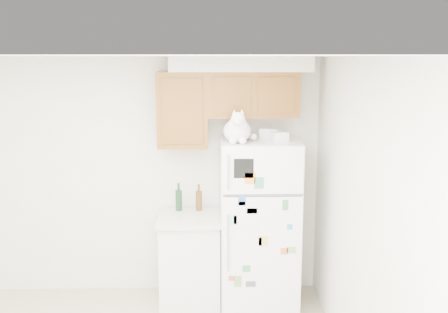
{
  "coord_description": "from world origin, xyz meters",
  "views": [
    {
      "loc": [
        0.77,
        -3.4,
        2.49
      ],
      "look_at": [
        0.9,
        1.55,
        1.55
      ],
      "focal_mm": 42.0,
      "sensor_mm": 36.0,
      "label": 1
    }
  ],
  "objects_px": {
    "base_counter": "(191,258)",
    "storage_box_back": "(270,134)",
    "cat": "(238,130)",
    "storage_box_front": "(279,137)",
    "refrigerator": "(259,224)",
    "bottle_green": "(179,197)",
    "bottle_amber": "(199,197)"
  },
  "relations": [
    {
      "from": "cat",
      "to": "storage_box_front",
      "type": "height_order",
      "value": "cat"
    },
    {
      "from": "refrigerator",
      "to": "storage_box_back",
      "type": "relative_size",
      "value": 9.44
    },
    {
      "from": "storage_box_front",
      "to": "bottle_amber",
      "type": "height_order",
      "value": "storage_box_front"
    },
    {
      "from": "base_counter",
      "to": "storage_box_front",
      "type": "height_order",
      "value": "storage_box_front"
    },
    {
      "from": "storage_box_back",
      "to": "bottle_green",
      "type": "height_order",
      "value": "storage_box_back"
    },
    {
      "from": "bottle_green",
      "to": "bottle_amber",
      "type": "xyz_separation_m",
      "value": [
        0.21,
        -0.0,
        -0.01
      ]
    },
    {
      "from": "base_counter",
      "to": "storage_box_back",
      "type": "bearing_deg",
      "value": 1.13
    },
    {
      "from": "refrigerator",
      "to": "storage_box_back",
      "type": "xyz_separation_m",
      "value": [
        0.11,
        0.09,
        0.9
      ]
    },
    {
      "from": "bottle_green",
      "to": "cat",
      "type": "bearing_deg",
      "value": -34.24
    },
    {
      "from": "refrigerator",
      "to": "cat",
      "type": "distance_m",
      "value": 1.01
    },
    {
      "from": "bottle_green",
      "to": "base_counter",
      "type": "bearing_deg",
      "value": -57.06
    },
    {
      "from": "cat",
      "to": "storage_box_back",
      "type": "bearing_deg",
      "value": 34.27
    },
    {
      "from": "refrigerator",
      "to": "storage_box_front",
      "type": "distance_m",
      "value": 0.92
    },
    {
      "from": "base_counter",
      "to": "storage_box_back",
      "type": "height_order",
      "value": "storage_box_back"
    },
    {
      "from": "cat",
      "to": "bottle_green",
      "type": "relative_size",
      "value": 1.6
    },
    {
      "from": "refrigerator",
      "to": "bottle_amber",
      "type": "xyz_separation_m",
      "value": [
        -0.6,
        0.26,
        0.21
      ]
    },
    {
      "from": "storage_box_back",
      "to": "cat",
      "type": "bearing_deg",
      "value": -121.97
    },
    {
      "from": "bottle_amber",
      "to": "base_counter",
      "type": "bearing_deg",
      "value": -115.1
    },
    {
      "from": "storage_box_front",
      "to": "bottle_amber",
      "type": "relative_size",
      "value": 0.54
    },
    {
      "from": "refrigerator",
      "to": "storage_box_front",
      "type": "height_order",
      "value": "storage_box_front"
    },
    {
      "from": "base_counter",
      "to": "storage_box_back",
      "type": "xyz_separation_m",
      "value": [
        0.8,
        0.02,
        1.29
      ]
    },
    {
      "from": "base_counter",
      "to": "storage_box_front",
      "type": "bearing_deg",
      "value": -10.52
    },
    {
      "from": "base_counter",
      "to": "storage_box_back",
      "type": "distance_m",
      "value": 1.52
    },
    {
      "from": "bottle_green",
      "to": "bottle_amber",
      "type": "bearing_deg",
      "value": -0.59
    },
    {
      "from": "bottle_amber",
      "to": "storage_box_back",
      "type": "bearing_deg",
      "value": -13.45
    },
    {
      "from": "refrigerator",
      "to": "bottle_amber",
      "type": "distance_m",
      "value": 0.69
    },
    {
      "from": "base_counter",
      "to": "cat",
      "type": "distance_m",
      "value": 1.45
    },
    {
      "from": "storage_box_front",
      "to": "bottle_green",
      "type": "distance_m",
      "value": 1.25
    },
    {
      "from": "storage_box_back",
      "to": "bottle_amber",
      "type": "xyz_separation_m",
      "value": [
        -0.71,
        0.17,
        -0.69
      ]
    },
    {
      "from": "refrigerator",
      "to": "bottle_green",
      "type": "relative_size",
      "value": 5.82
    },
    {
      "from": "bottle_green",
      "to": "bottle_amber",
      "type": "distance_m",
      "value": 0.21
    },
    {
      "from": "base_counter",
      "to": "storage_box_front",
      "type": "relative_size",
      "value": 6.13
    }
  ]
}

